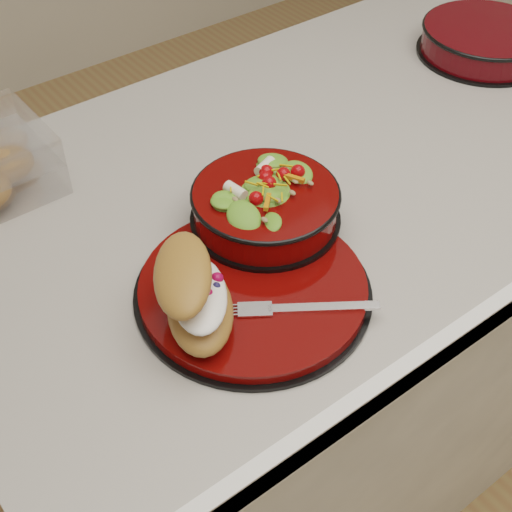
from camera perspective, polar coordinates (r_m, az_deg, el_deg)
island_counter at (r=1.43m, az=4.03°, el=-6.83°), size 1.24×0.74×0.90m
dinner_plate at (r=0.89m, az=-0.17°, el=-2.62°), size 0.30×0.30×0.02m
salad_bowl at (r=0.95m, az=0.76°, el=4.41°), size 0.21×0.21×0.09m
croissant at (r=0.82m, az=-4.81°, el=-2.97°), size 0.14×0.17×0.09m
fork at (r=0.86m, az=3.82°, el=-4.17°), size 0.15×0.11×0.00m
extra_bowl at (r=1.44m, az=17.86°, el=16.17°), size 0.25×0.25×0.05m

